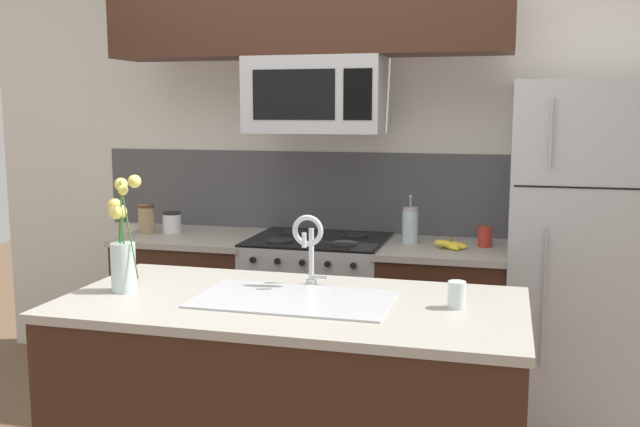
% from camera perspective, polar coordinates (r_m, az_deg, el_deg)
% --- Properties ---
extents(rear_partition, '(5.20, 0.10, 2.60)m').
position_cam_1_polar(rear_partition, '(4.28, 5.05, 3.70)').
color(rear_partition, silver).
rests_on(rear_partition, ground).
extents(splash_band, '(2.95, 0.01, 0.48)m').
position_cam_1_polar(splash_band, '(4.30, 0.96, 1.75)').
color(splash_band, '#4C4C51').
rests_on(splash_band, rear_partition).
extents(back_counter_left, '(0.80, 0.65, 0.91)m').
position_cam_1_polar(back_counter_left, '(4.38, -9.93, -7.50)').
color(back_counter_left, '#381E14').
rests_on(back_counter_left, ground).
extents(back_counter_right, '(0.69, 0.65, 0.91)m').
position_cam_1_polar(back_counter_right, '(4.02, 9.78, -8.98)').
color(back_counter_right, '#381E14').
rests_on(back_counter_right, ground).
extents(stove_range, '(0.76, 0.64, 0.93)m').
position_cam_1_polar(stove_range, '(4.13, -0.15, -8.28)').
color(stove_range, '#A8AAAF').
rests_on(stove_range, ground).
extents(microwave, '(0.74, 0.40, 0.41)m').
position_cam_1_polar(microwave, '(3.94, -0.24, 9.44)').
color(microwave, '#A8AAAF').
extents(upper_cabinet_band, '(2.18, 0.34, 0.60)m').
position_cam_1_polar(upper_cabinet_band, '(3.97, -1.17, 16.74)').
color(upper_cabinet_band, '#381E14').
extents(refrigerator, '(0.87, 0.74, 1.78)m').
position_cam_1_polar(refrigerator, '(3.94, 21.11, -3.22)').
color(refrigerator, '#A8AAAF').
rests_on(refrigerator, ground).
extents(storage_jar_tall, '(0.10, 0.10, 0.17)m').
position_cam_1_polar(storage_jar_tall, '(4.36, -13.71, -0.44)').
color(storage_jar_tall, '#997F5B').
rests_on(storage_jar_tall, back_counter_left).
extents(storage_jar_medium, '(0.11, 0.11, 0.13)m').
position_cam_1_polar(storage_jar_medium, '(4.35, -11.76, -0.71)').
color(storage_jar_medium, silver).
rests_on(storage_jar_medium, back_counter_left).
extents(banana_bunch, '(0.19, 0.16, 0.08)m').
position_cam_1_polar(banana_bunch, '(3.84, 10.43, -2.48)').
color(banana_bunch, yellow).
rests_on(banana_bunch, back_counter_right).
extents(french_press, '(0.09, 0.09, 0.27)m').
position_cam_1_polar(french_press, '(3.97, 7.22, -0.93)').
color(french_press, silver).
rests_on(french_press, back_counter_right).
extents(coffee_tin, '(0.08, 0.08, 0.11)m').
position_cam_1_polar(coffee_tin, '(3.94, 13.07, -1.81)').
color(coffee_tin, '#B22D23').
rests_on(coffee_tin, back_counter_right).
extents(island_counter, '(1.80, 0.88, 0.91)m').
position_cam_1_polar(island_counter, '(2.95, -2.27, -15.47)').
color(island_counter, '#381E14').
rests_on(island_counter, ground).
extents(kitchen_sink, '(0.76, 0.44, 0.16)m').
position_cam_1_polar(kitchen_sink, '(2.81, -2.11, -8.28)').
color(kitchen_sink, '#ADAFB5').
rests_on(kitchen_sink, island_counter).
extents(sink_faucet, '(0.14, 0.14, 0.31)m').
position_cam_1_polar(sink_faucet, '(2.95, -0.90, -2.14)').
color(sink_faucet, '#B7BABF').
rests_on(sink_faucet, island_counter).
extents(spare_glass, '(0.07, 0.07, 0.10)m').
position_cam_1_polar(spare_glass, '(2.72, 10.88, -6.40)').
color(spare_glass, silver).
rests_on(spare_glass, island_counter).
extents(flower_vase, '(0.18, 0.13, 0.48)m').
position_cam_1_polar(flower_vase, '(2.99, -15.50, -2.94)').
color(flower_vase, silver).
rests_on(flower_vase, island_counter).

